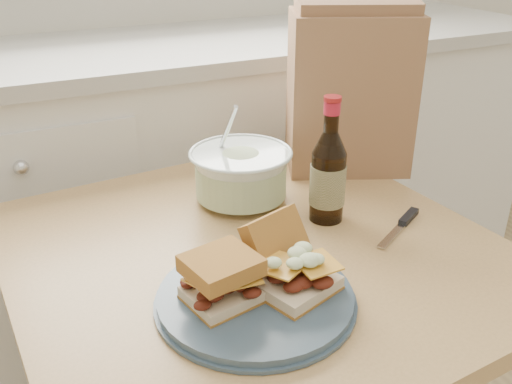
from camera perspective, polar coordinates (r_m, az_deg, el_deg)
name	(u,v)px	position (r m, az deg, el deg)	size (l,w,h in m)	color
cabinet_run	(187,184)	(1.89, -6.89, 0.76)	(2.50, 0.64, 0.94)	white
dining_table	(255,293)	(1.12, -0.14, -10.05)	(0.92, 0.92, 0.71)	tan
plate	(255,298)	(0.92, -0.06, -10.54)	(0.31, 0.31, 0.02)	#3D5162
sandwich_left	(222,279)	(0.87, -3.45, -8.64)	(0.12, 0.11, 0.08)	beige
sandwich_right	(289,264)	(0.92, 3.33, -7.21)	(0.14, 0.19, 0.10)	beige
coleslaw_bowl	(241,176)	(1.21, -1.52, 1.58)	(0.22, 0.22, 0.22)	white
beer_bottle	(328,175)	(1.13, 7.22, 1.68)	(0.07, 0.07, 0.26)	black
knife	(405,221)	(1.17, 14.63, -2.85)	(0.16, 0.10, 0.01)	silver
paper_bag	(350,92)	(1.37, 9.34, 9.80)	(0.28, 0.18, 0.37)	#986A49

